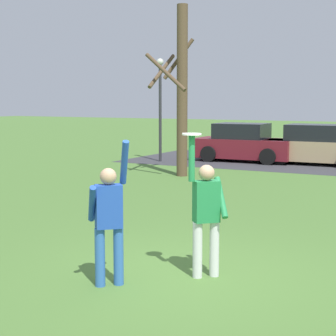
# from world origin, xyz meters

# --- Properties ---
(ground_plane) EXTENTS (120.00, 120.00, 0.00)m
(ground_plane) POSITION_xyz_m (0.00, 0.00, 0.00)
(ground_plane) COLOR #4C7533
(person_catcher) EXTENTS (0.55, 0.56, 2.08)m
(person_catcher) POSITION_xyz_m (0.26, 0.10, 0.98)
(person_catcher) COLOR silver
(person_catcher) RESTS_ON ground_plane
(person_defender) EXTENTS (0.65, 0.66, 2.05)m
(person_defender) POSITION_xyz_m (-0.77, -0.88, 0.98)
(person_defender) COLOR #3366B7
(person_defender) RESTS_ON ground_plane
(frisbee_disc) EXTENTS (0.28, 0.28, 0.02)m
(frisbee_disc) POSITION_xyz_m (0.10, -0.06, 2.09)
(frisbee_disc) COLOR white
(frisbee_disc) RESTS_ON person_catcher
(parked_car_maroon) EXTENTS (4.15, 2.13, 1.59)m
(parked_car_maroon) POSITION_xyz_m (-4.72, 14.99, 0.73)
(parked_car_maroon) COLOR maroon
(parked_car_maroon) RESTS_ON ground_plane
(parked_car_tan) EXTENTS (4.15, 2.13, 1.59)m
(parked_car_tan) POSITION_xyz_m (-1.76, 15.32, 0.73)
(parked_car_tan) COLOR tan
(parked_car_tan) RESTS_ON ground_plane
(bare_tree_tall) EXTENTS (1.71, 1.93, 5.69)m
(bare_tree_tall) POSITION_xyz_m (-5.00, 9.64, 2.93)
(bare_tree_tall) COLOR brown
(bare_tree_tall) RESTS_ON ground_plane
(lamppost_by_lot) EXTENTS (0.28, 0.28, 4.26)m
(lamppost_by_lot) POSITION_xyz_m (-7.80, 13.27, 2.59)
(lamppost_by_lot) COLOR #2D2D33
(lamppost_by_lot) RESTS_ON ground_plane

